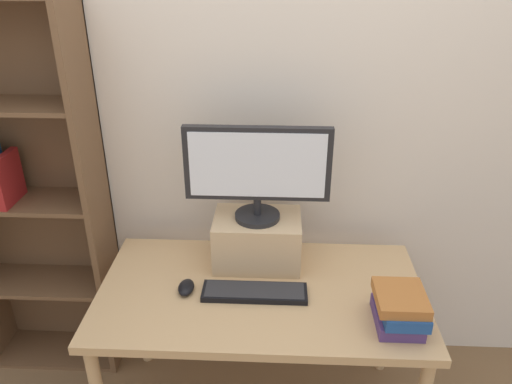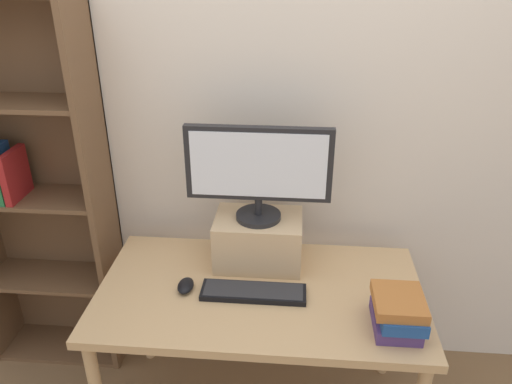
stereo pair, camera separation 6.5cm
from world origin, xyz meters
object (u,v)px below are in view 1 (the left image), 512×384
object	(u,v)px
computer_mouse	(186,287)
bookshelf_unit	(26,196)
computer_monitor	(257,169)
keyboard	(255,292)
book_stack	(400,309)
desk	(261,304)
riser_box	(257,240)

from	to	relation	value
computer_mouse	bookshelf_unit	bearing A→B (deg)	154.11
computer_monitor	keyboard	distance (m)	0.49
keyboard	book_stack	xyz separation A→B (m)	(0.54, -0.14, 0.06)
computer_mouse	book_stack	xyz separation A→B (m)	(0.81, -0.15, 0.05)
computer_monitor	keyboard	bearing A→B (deg)	-90.02
desk	riser_box	distance (m)	0.27
computer_mouse	desk	bearing A→B (deg)	4.93
computer_monitor	keyboard	xyz separation A→B (m)	(-0.00, -0.24, -0.43)
riser_box	computer_monitor	xyz separation A→B (m)	(0.00, -0.00, 0.33)
riser_box	book_stack	xyz separation A→B (m)	(0.53, -0.38, -0.04)
bookshelf_unit	book_stack	bearing A→B (deg)	-18.63
desk	computer_mouse	world-z (taller)	computer_mouse
desk	computer_monitor	distance (m)	0.56
bookshelf_unit	computer_mouse	distance (m)	0.91
desk	computer_mouse	xyz separation A→B (m)	(-0.30, -0.03, 0.09)
bookshelf_unit	riser_box	bearing A→B (deg)	-8.52
desk	computer_mouse	size ratio (longest dim) A/B	12.61
computer_monitor	computer_mouse	xyz separation A→B (m)	(-0.28, -0.23, -0.43)
desk	computer_monitor	size ratio (longest dim) A/B	2.22
desk	bookshelf_unit	world-z (taller)	bookshelf_unit
computer_monitor	desk	bearing A→B (deg)	-83.46
bookshelf_unit	desk	bearing A→B (deg)	-18.26
riser_box	desk	bearing A→B (deg)	-83.51
bookshelf_unit	keyboard	xyz separation A→B (m)	(1.08, -0.40, -0.20)
desk	riser_box	size ratio (longest dim) A/B	3.55
computer_mouse	book_stack	size ratio (longest dim) A/B	0.46
computer_monitor	book_stack	xyz separation A→B (m)	(0.53, -0.38, -0.37)
desk	riser_box	world-z (taller)	riser_box
bookshelf_unit	computer_mouse	bearing A→B (deg)	-25.89
bookshelf_unit	riser_box	size ratio (longest dim) A/B	4.88
desk	book_stack	size ratio (longest dim) A/B	5.85
riser_box	keyboard	bearing A→B (deg)	-90.02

